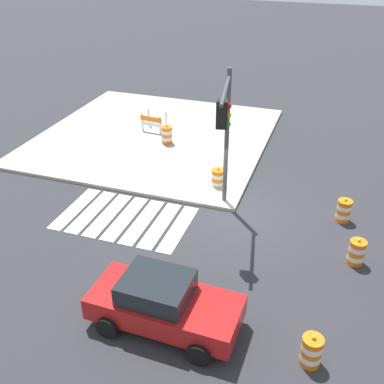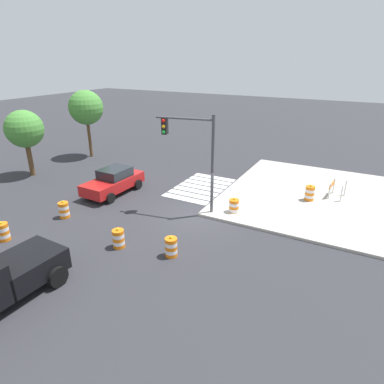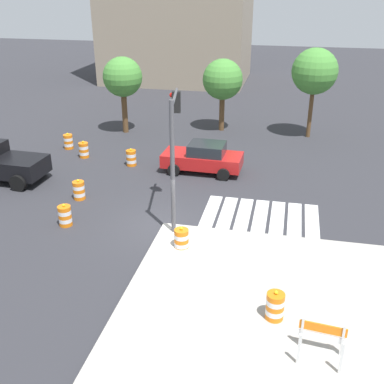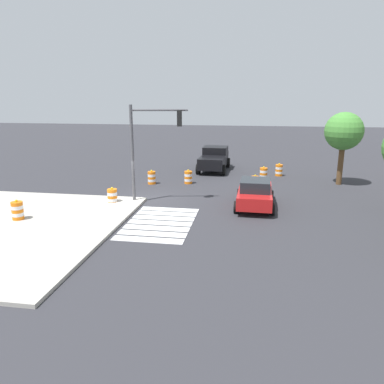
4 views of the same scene
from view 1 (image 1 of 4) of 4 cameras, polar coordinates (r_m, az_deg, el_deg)
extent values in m
plane|color=#2D2D33|center=(18.50, 5.32, -2.58)|extent=(120.00, 120.00, 0.00)
cube|color=#ADA89E|center=(25.20, -4.69, 7.01)|extent=(12.00, 12.00, 0.15)
cube|color=silver|center=(17.47, -1.71, -4.60)|extent=(0.60, 3.20, 0.02)
cube|color=silver|center=(17.70, -3.99, -4.14)|extent=(0.60, 3.20, 0.02)
cube|color=silver|center=(17.97, -6.21, -3.69)|extent=(0.60, 3.20, 0.02)
cube|color=silver|center=(18.25, -8.36, -3.25)|extent=(0.60, 3.20, 0.02)
cube|color=silver|center=(18.57, -10.44, -2.82)|extent=(0.60, 3.20, 0.02)
cube|color=silver|center=(18.91, -12.45, -2.40)|extent=(0.60, 3.20, 0.02)
cube|color=silver|center=(19.27, -14.38, -2.00)|extent=(0.60, 3.20, 0.02)
cube|color=red|center=(13.34, -3.38, -14.14)|extent=(4.35, 1.96, 0.70)
cube|color=#1E2328|center=(12.97, -4.50, -11.80)|extent=(1.94, 1.65, 0.60)
cylinder|color=black|center=(13.89, 3.55, -13.94)|extent=(0.67, 0.26, 0.66)
cylinder|color=black|center=(12.65, 0.84, -19.61)|extent=(0.67, 0.26, 0.66)
cylinder|color=black|center=(14.65, -6.79, -11.31)|extent=(0.67, 0.26, 0.66)
cylinder|color=black|center=(13.48, -10.50, -16.26)|extent=(0.67, 0.26, 0.66)
cylinder|color=orange|center=(18.85, 18.26, -3.15)|extent=(0.56, 0.56, 0.18)
cylinder|color=white|center=(18.76, 18.35, -2.69)|extent=(0.56, 0.56, 0.18)
cylinder|color=orange|center=(18.66, 18.44, -2.23)|extent=(0.56, 0.56, 0.18)
cylinder|color=white|center=(18.57, 18.53, -1.76)|extent=(0.56, 0.56, 0.18)
cylinder|color=orange|center=(18.48, 18.62, -1.28)|extent=(0.56, 0.56, 0.18)
sphere|color=yellow|center=(18.41, 18.69, -0.89)|extent=(0.12, 0.12, 0.12)
cylinder|color=orange|center=(20.13, 3.23, 0.75)|extent=(0.56, 0.56, 0.18)
cylinder|color=white|center=(20.04, 3.24, 1.20)|extent=(0.56, 0.56, 0.18)
cylinder|color=orange|center=(19.95, 3.26, 1.65)|extent=(0.56, 0.56, 0.18)
cylinder|color=white|center=(19.87, 3.27, 2.11)|extent=(0.56, 0.56, 0.18)
cylinder|color=orange|center=(19.78, 3.29, 2.57)|extent=(0.56, 0.56, 0.18)
sphere|color=yellow|center=(19.71, 3.30, 2.95)|extent=(0.12, 0.12, 0.12)
cylinder|color=orange|center=(13.21, 14.47, -19.69)|extent=(0.56, 0.56, 0.18)
cylinder|color=white|center=(13.07, 14.58, -19.18)|extent=(0.56, 0.56, 0.18)
cylinder|color=orange|center=(12.94, 14.68, -18.66)|extent=(0.56, 0.56, 0.18)
cylinder|color=white|center=(12.81, 14.79, -18.13)|extent=(0.56, 0.56, 0.18)
cylinder|color=orange|center=(12.68, 14.90, -17.58)|extent=(0.56, 0.56, 0.18)
sphere|color=yellow|center=(12.57, 15.00, -17.12)|extent=(0.12, 0.12, 0.12)
cylinder|color=orange|center=(16.76, 19.66, -8.07)|extent=(0.56, 0.56, 0.18)
cylinder|color=white|center=(16.65, 19.76, -7.58)|extent=(0.56, 0.56, 0.18)
cylinder|color=orange|center=(16.55, 19.87, -7.09)|extent=(0.56, 0.56, 0.18)
cylinder|color=white|center=(16.44, 19.98, -6.59)|extent=(0.56, 0.56, 0.18)
cylinder|color=orange|center=(16.34, 20.09, -6.08)|extent=(0.56, 0.56, 0.18)
sphere|color=yellow|center=(16.26, 20.18, -5.65)|extent=(0.12, 0.12, 0.12)
cylinder|color=orange|center=(24.09, -3.14, 6.36)|extent=(0.56, 0.56, 0.18)
cylinder|color=white|center=(24.02, -3.16, 6.76)|extent=(0.56, 0.56, 0.18)
cylinder|color=orange|center=(23.95, -3.17, 7.15)|extent=(0.56, 0.56, 0.18)
cylinder|color=white|center=(23.88, -3.18, 7.55)|extent=(0.56, 0.56, 0.18)
cylinder|color=orange|center=(23.81, -3.19, 7.95)|extent=(0.56, 0.56, 0.18)
sphere|color=yellow|center=(23.75, -3.20, 8.28)|extent=(0.12, 0.12, 0.12)
cube|color=silver|center=(25.10, -4.01, 8.37)|extent=(0.08, 0.08, 1.00)
cube|color=silver|center=(25.67, -3.25, 8.90)|extent=(0.08, 0.08, 1.00)
cube|color=silver|center=(25.62, -6.19, 8.73)|extent=(0.08, 0.08, 1.00)
cube|color=silver|center=(26.18, -5.41, 9.25)|extent=(0.08, 0.08, 1.00)
cube|color=orange|center=(25.25, -5.16, 9.06)|extent=(1.30, 0.18, 0.28)
cube|color=white|center=(25.36, -5.13, 8.43)|extent=(1.30, 0.18, 0.20)
cylinder|color=#4C4C51|center=(17.76, 4.35, 6.65)|extent=(0.18, 0.18, 5.50)
cylinder|color=#4C4C51|center=(15.40, 4.21, 12.64)|extent=(0.69, 3.17, 0.12)
cube|color=black|center=(14.49, 3.77, 9.62)|extent=(0.40, 0.34, 0.90)
sphere|color=red|center=(14.38, 4.58, 10.69)|extent=(0.20, 0.20, 0.20)
sphere|color=#F2A514|center=(14.48, 4.53, 9.57)|extent=(0.20, 0.20, 0.20)
sphere|color=green|center=(14.59, 4.48, 8.47)|extent=(0.20, 0.20, 0.20)
camera|label=2|loc=(25.69, 48.36, 17.33)|focal=30.90mm
camera|label=3|loc=(33.13, 5.01, 29.73)|focal=43.53mm
camera|label=4|loc=(26.03, -50.98, 10.76)|focal=34.32mm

